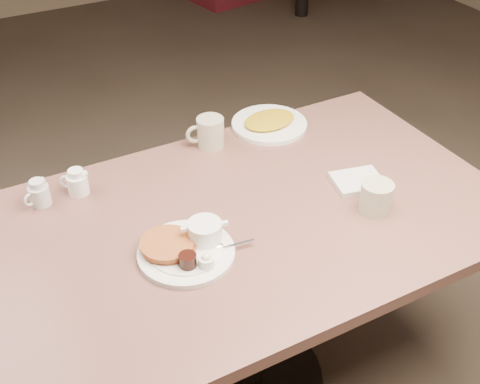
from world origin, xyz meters
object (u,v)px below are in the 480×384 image
hash_plate (269,123)px  diner_table (243,260)px  creamer_left (39,194)px  coffee_mug_far (209,132)px  coffee_mug_near (377,196)px  creamer_right (77,182)px  main_plate (187,246)px

hash_plate → diner_table: bearing=-128.9°
diner_table → creamer_left: size_ratio=17.87×
coffee_mug_far → hash_plate: (0.24, 0.01, -0.04)m
diner_table → coffee_mug_near: bearing=-23.8°
creamer_left → hash_plate: creamer_left is taller
coffee_mug_far → hash_plate: bearing=3.6°
diner_table → creamer_right: size_ratio=18.45×
creamer_right → creamer_left: bearing=-178.9°
coffee_mug_near → creamer_right: bearing=146.4°
creamer_left → creamer_right: bearing=1.1°
diner_table → creamer_left: 0.62m
diner_table → coffee_mug_far: (0.08, 0.38, 0.22)m
diner_table → coffee_mug_near: (0.34, -0.15, 0.22)m
main_plate → coffee_mug_near: 0.55m
diner_table → main_plate: bearing=-161.9°
hash_plate → coffee_mug_near: bearing=-87.0°
diner_table → creamer_left: creamer_left is taller
coffee_mug_far → hash_plate: size_ratio=0.46×
creamer_left → main_plate: bearing=-53.8°
creamer_left → creamer_right: same height
coffee_mug_far → creamer_left: size_ratio=1.60×
main_plate → diner_table: bearing=18.1°
diner_table → coffee_mug_far: size_ratio=11.17×
diner_table → coffee_mug_far: coffee_mug_far is taller
diner_table → creamer_left: bearing=146.3°
coffee_mug_near → hash_plate: 0.54m
diner_table → coffee_mug_near: coffee_mug_near is taller
main_plate → coffee_mug_near: (0.54, -0.09, 0.02)m
coffee_mug_near → creamer_right: size_ratio=1.72×
coffee_mug_near → creamer_left: 0.95m
coffee_mug_near → diner_table: bearing=156.2°
diner_table → creamer_right: (-0.37, 0.33, 0.21)m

